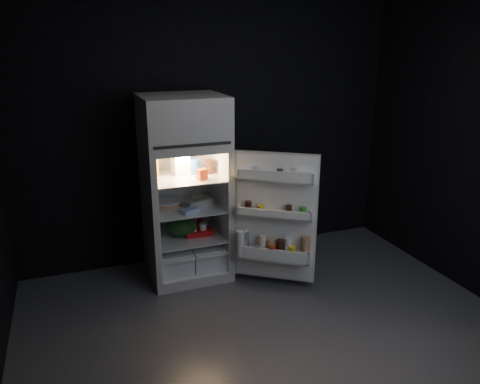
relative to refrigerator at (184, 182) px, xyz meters
name	(u,v)px	position (x,y,z in m)	size (l,w,h in m)	color
floor	(276,336)	(0.39, -1.32, -0.96)	(4.00, 3.40, 0.00)	#545459
wall_back	(211,132)	(0.39, 0.38, 0.39)	(4.00, 0.00, 2.70)	black
wall_front	(470,286)	(0.39, -3.02, 0.39)	(4.00, 0.00, 2.70)	black
refrigerator	(184,182)	(0.00, 0.00, 0.00)	(0.76, 0.71, 1.78)	silver
fridge_door	(275,221)	(0.69, -0.59, -0.27)	(0.70, 0.56, 1.22)	silver
milk_jug	(180,162)	(-0.02, 0.05, 0.19)	(0.15, 0.15, 0.24)	white
mayo_jar	(194,167)	(0.10, 0.00, 0.14)	(0.10, 0.10, 0.14)	blue
jam_jar	(210,167)	(0.25, -0.03, 0.14)	(0.09, 0.09, 0.13)	black
amber_bottle	(155,165)	(-0.27, 0.05, 0.18)	(0.07, 0.07, 0.22)	#BD7E1E
small_carton	(202,174)	(0.12, -0.22, 0.12)	(0.09, 0.07, 0.10)	#BF3E16
egg_carton	(199,203)	(0.11, -0.11, -0.19)	(0.26, 0.10, 0.07)	gray
pie	(167,202)	(-0.16, 0.06, -0.21)	(0.29, 0.29, 0.04)	tan
flat_package	(190,210)	(-0.01, -0.24, -0.21)	(0.18, 0.09, 0.04)	#8CA8D8
wrapped_pkg	(198,198)	(0.15, 0.08, -0.20)	(0.12, 0.10, 0.05)	beige
produce_bag	(182,226)	(-0.06, -0.05, -0.43)	(0.30, 0.26, 0.20)	#193815
yogurt_tray	(199,232)	(0.11, -0.09, -0.50)	(0.27, 0.15, 0.05)	red
small_can_red	(200,222)	(0.17, 0.11, -0.48)	(0.06, 0.06, 0.09)	red
small_can_silver	(204,224)	(0.20, 0.05, -0.48)	(0.06, 0.06, 0.09)	silver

